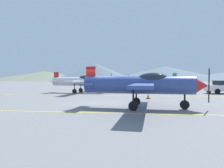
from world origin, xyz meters
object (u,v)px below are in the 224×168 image
Objects in this scene: airplane_near at (143,84)px; airplane_mid at (81,81)px; traffic_cone_front at (148,96)px; car_sedan at (224,87)px; airplane_far at (153,80)px.

airplane_near is 1.00× the size of airplane_mid.
car_sedan is at bearing 37.19° from traffic_cone_front.
traffic_cone_front is at bearing -96.66° from airplane_far.
car_sedan is 7.74× the size of traffic_cone_front.
airplane_mid reaches higher than traffic_cone_front.
airplane_mid is at bearing -176.55° from car_sedan.
car_sedan reaches higher than traffic_cone_front.
car_sedan is (10.56, 13.36, -0.69)m from airplane_near.
airplane_far is (2.38, 20.08, 0.00)m from airplane_near.
airplane_far is at bearing 38.49° from airplane_mid.
airplane_near and airplane_mid have the same top height.
airplane_near is 17.05m from car_sedan.
airplane_far reaches higher than traffic_cone_front.
car_sedan is 12.36m from traffic_cone_front.
airplane_near is 20.22m from airplane_far.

